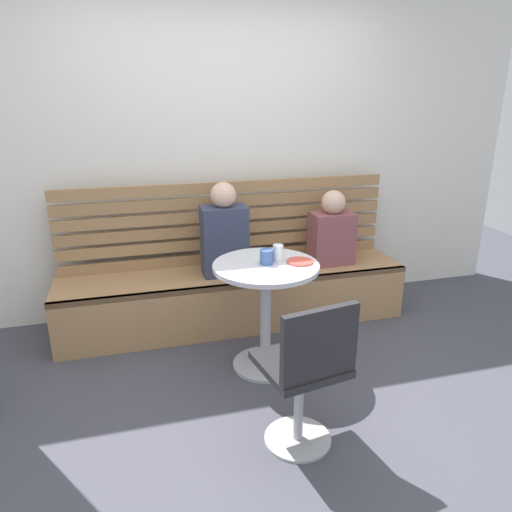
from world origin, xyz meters
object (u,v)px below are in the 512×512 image
object	(u,v)px
person_child_left	(332,232)
cup_water_clear	(278,253)
cafe_table	(266,296)
booth_bench	(235,298)
cup_mug_blue	(266,257)
white_chair	(307,371)
plate_small	(300,262)
person_adult	(224,234)

from	to	relation	value
person_child_left	cup_water_clear	bearing A→B (deg)	-135.80
cafe_table	person_child_left	size ratio (longest dim) A/B	1.23
booth_bench	cup_mug_blue	distance (m)	0.88
white_chair	person_child_left	world-z (taller)	person_child_left
cup_water_clear	plate_small	distance (m)	0.15
booth_bench	cup_water_clear	bearing A→B (deg)	-77.45
booth_bench	cafe_table	distance (m)	0.74
person_adult	person_child_left	bearing A→B (deg)	0.23
white_chair	cup_mug_blue	bearing A→B (deg)	87.82
person_adult	plate_small	distance (m)	0.78
white_chair	person_adult	xyz separation A→B (m)	(-0.10, 1.49, 0.29)
white_chair	person_adult	bearing A→B (deg)	93.96
cafe_table	white_chair	distance (m)	0.82
cup_mug_blue	plate_small	bearing A→B (deg)	-8.07
cafe_table	cup_water_clear	xyz separation A→B (m)	(0.09, 0.03, 0.28)
person_child_left	cup_mug_blue	world-z (taller)	person_child_left
person_adult	cup_mug_blue	distance (m)	0.68
white_chair	plate_small	distance (m)	0.87
booth_bench	person_child_left	world-z (taller)	person_child_left
cafe_table	plate_small	xyz separation A→B (m)	(0.22, -0.03, 0.23)
cafe_table	plate_small	world-z (taller)	plate_small
booth_bench	person_adult	xyz separation A→B (m)	(-0.08, -0.00, 0.53)
person_adult	cafe_table	bearing A→B (deg)	-79.10
plate_small	person_adult	bearing A→B (deg)	116.38
booth_bench	plate_small	world-z (taller)	plate_small
booth_bench	person_child_left	xyz separation A→B (m)	(0.81, -0.00, 0.48)
booth_bench	white_chair	world-z (taller)	white_chair
cafe_table	cup_mug_blue	world-z (taller)	cup_mug_blue
person_adult	plate_small	world-z (taller)	person_adult
booth_bench	cafe_table	xyz separation A→B (m)	(0.05, -0.68, 0.30)
white_chair	plate_small	world-z (taller)	white_chair
person_adult	cup_water_clear	bearing A→B (deg)	-71.04
white_chair	cup_water_clear	distance (m)	0.92
cafe_table	cup_water_clear	bearing A→B (deg)	20.62
person_child_left	cup_water_clear	world-z (taller)	person_child_left
white_chair	cup_mug_blue	distance (m)	0.88
booth_bench	white_chair	xyz separation A→B (m)	(0.03, -1.49, 0.24)
booth_bench	cup_mug_blue	bearing A→B (deg)	-85.14
booth_bench	cup_water_clear	xyz separation A→B (m)	(0.14, -0.65, 0.57)
booth_bench	cup_water_clear	world-z (taller)	cup_water_clear
cup_mug_blue	booth_bench	bearing A→B (deg)	94.86
booth_bench	cafe_table	size ratio (longest dim) A/B	3.65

